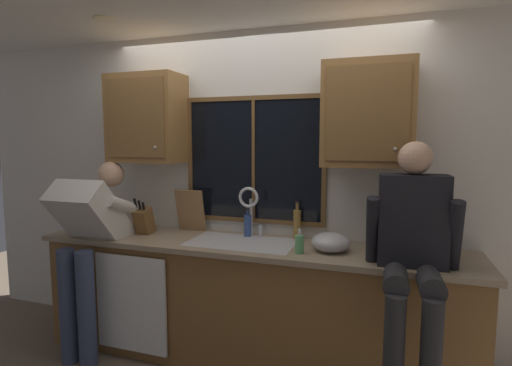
% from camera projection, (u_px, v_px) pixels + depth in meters
% --- Properties ---
extents(back_wall, '(5.61, 0.12, 2.55)m').
position_uv_depth(back_wall, '(261.00, 190.00, 3.26)').
color(back_wall, silver).
rests_on(back_wall, floor).
extents(ceiling_downlight_left, '(0.14, 0.14, 0.01)m').
position_uv_depth(ceiling_downlight_left, '(104.00, 19.00, 2.81)').
color(ceiling_downlight_left, '#FFEAB2').
extents(window_glass, '(1.10, 0.02, 0.95)m').
position_uv_depth(window_glass, '(254.00, 160.00, 3.18)').
color(window_glass, black).
extents(window_frame_top, '(1.17, 0.02, 0.04)m').
position_uv_depth(window_frame_top, '(254.00, 98.00, 3.12)').
color(window_frame_top, brown).
extents(window_frame_bottom, '(1.17, 0.02, 0.04)m').
position_uv_depth(window_frame_bottom, '(254.00, 220.00, 3.23)').
color(window_frame_bottom, brown).
extents(window_frame_left, '(0.03, 0.02, 0.95)m').
position_uv_depth(window_frame_left, '(190.00, 159.00, 3.35)').
color(window_frame_left, brown).
extents(window_frame_right, '(0.03, 0.02, 0.95)m').
position_uv_depth(window_frame_right, '(324.00, 161.00, 2.99)').
color(window_frame_right, brown).
extents(window_mullion_center, '(0.02, 0.02, 0.95)m').
position_uv_depth(window_mullion_center, '(253.00, 160.00, 3.17)').
color(window_mullion_center, brown).
extents(lower_cabinet_run, '(3.21, 0.58, 0.88)m').
position_uv_depth(lower_cabinet_run, '(246.00, 304.00, 3.02)').
color(lower_cabinet_run, brown).
rests_on(lower_cabinet_run, floor).
extents(countertop, '(3.27, 0.62, 0.04)m').
position_uv_depth(countertop, '(245.00, 246.00, 2.96)').
color(countertop, gray).
rests_on(countertop, lower_cabinet_run).
extents(dishwasher_front, '(0.60, 0.02, 0.74)m').
position_uv_depth(dishwasher_front, '(131.00, 304.00, 2.98)').
color(dishwasher_front, white).
extents(upper_cabinet_left, '(0.61, 0.36, 0.72)m').
position_uv_depth(upper_cabinet_left, '(147.00, 119.00, 3.27)').
color(upper_cabinet_left, olive).
extents(upper_cabinet_right, '(0.61, 0.36, 0.72)m').
position_uv_depth(upper_cabinet_right, '(368.00, 115.00, 2.72)').
color(upper_cabinet_right, olive).
extents(sink, '(0.80, 0.46, 0.21)m').
position_uv_depth(sink, '(242.00, 255.00, 2.98)').
color(sink, '#B7B7BC').
rests_on(sink, lower_cabinet_run).
extents(faucet, '(0.18, 0.09, 0.40)m').
position_uv_depth(faucet, '(250.00, 205.00, 3.11)').
color(faucet, silver).
rests_on(faucet, countertop).
extents(person_standing, '(0.53, 0.71, 1.51)m').
position_uv_depth(person_standing, '(90.00, 236.00, 3.06)').
color(person_standing, '#384260').
rests_on(person_standing, floor).
extents(person_sitting_on_counter, '(0.54, 0.60, 1.26)m').
position_uv_depth(person_sitting_on_counter, '(413.00, 240.00, 2.33)').
color(person_sitting_on_counter, '#262628').
rests_on(person_sitting_on_counter, countertop).
extents(knife_block, '(0.12, 0.18, 0.32)m').
position_uv_depth(knife_block, '(144.00, 221.00, 3.23)').
color(knife_block, brown).
rests_on(knife_block, countertop).
extents(cutting_board, '(0.25, 0.09, 0.36)m').
position_uv_depth(cutting_board, '(190.00, 211.00, 3.33)').
color(cutting_board, '#997047').
rests_on(cutting_board, countertop).
extents(mixing_bowl, '(0.27, 0.27, 0.13)m').
position_uv_depth(mixing_bowl, '(331.00, 242.00, 2.74)').
color(mixing_bowl, '#B7B7BC').
rests_on(mixing_bowl, countertop).
extents(soap_dispenser, '(0.06, 0.07, 0.17)m').
position_uv_depth(soap_dispenser, '(299.00, 244.00, 2.68)').
color(soap_dispenser, '#59A566').
rests_on(soap_dispenser, countertop).
extents(bottle_green_glass, '(0.06, 0.06, 0.30)m').
position_uv_depth(bottle_green_glass, '(297.00, 223.00, 3.06)').
color(bottle_green_glass, olive).
rests_on(bottle_green_glass, countertop).
extents(bottle_tall_clear, '(0.06, 0.06, 0.23)m').
position_uv_depth(bottle_tall_clear, '(248.00, 225.00, 3.15)').
color(bottle_tall_clear, '#334C8C').
rests_on(bottle_tall_clear, countertop).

